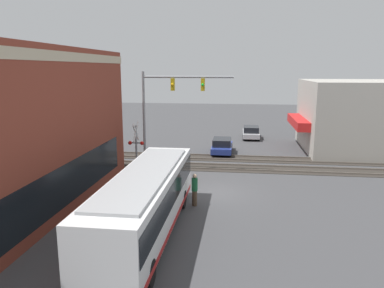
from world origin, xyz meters
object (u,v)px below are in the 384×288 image
Objects in this scene: city_bus at (146,201)px; crossing_signal at (136,143)px; parked_car_blue at (222,146)px; parked_car_silver at (251,133)px; pedestrian_near_bus at (195,189)px.

crossing_signal is at bearing 18.11° from city_bus.
parked_car_silver is at bearing -19.64° from parked_car_blue.
city_bus is 2.74× the size of parked_car_blue.
city_bus reaches higher than parked_car_silver.
city_bus is at bearing 156.70° from pedestrian_near_bus.
city_bus is at bearing 168.09° from parked_car_silver.
city_bus is at bearing 171.67° from parked_car_blue.
city_bus is 4.51m from pedestrian_near_bus.
parked_car_blue is 8.33m from parked_car_silver.
crossing_signal reaches higher than pedestrian_near_bus.
parked_car_silver is (25.61, -5.40, -1.05)m from city_bus.
parked_car_blue is (7.60, -5.92, -1.65)m from crossing_signal.
crossing_signal reaches higher than parked_car_blue.
parked_car_blue reaches higher than parked_car_silver.
crossing_signal is (10.16, 3.32, 0.60)m from city_bus.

